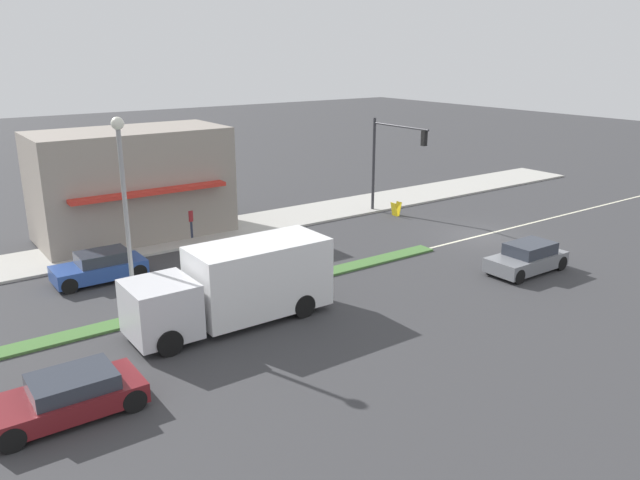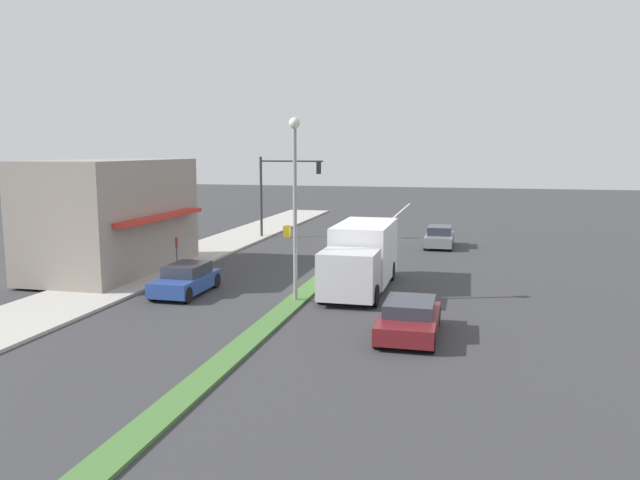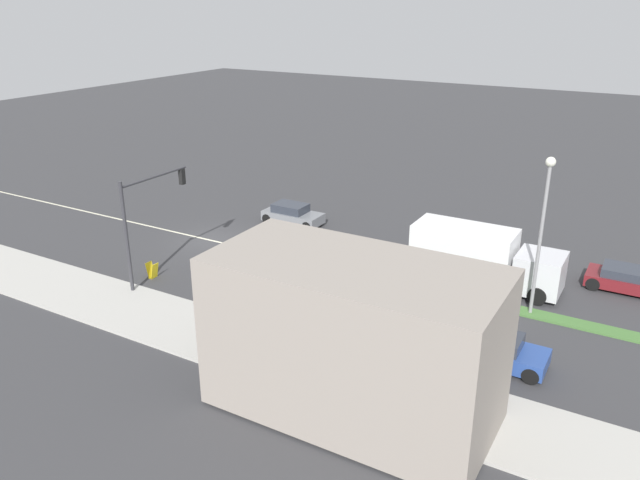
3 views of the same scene
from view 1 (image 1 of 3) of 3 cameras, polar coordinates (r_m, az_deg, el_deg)
name	(u,v)px [view 1 (image 1 of 3)]	position (r m, az deg, el deg)	size (l,w,h in m)	color
ground_plane	(161,315)	(24.52, -14.30, -6.64)	(160.00, 160.00, 0.00)	#38383A
sidewalk_right	(81,255)	(32.48, -21.02, -1.26)	(4.00, 73.00, 0.12)	#B2AFA8
lane_marking_center	(480,236)	(34.68, 14.43, 0.39)	(0.16, 60.00, 0.01)	beige
building_corner_store	(132,183)	(34.22, -16.79, 5.00)	(5.43, 9.76, 5.59)	gray
traffic_signal_main	(390,151)	(37.14, 6.40, 8.07)	(4.59, 0.34, 5.60)	#333338
street_lamp	(124,195)	(22.76, -17.47, 3.93)	(0.44, 0.44, 7.37)	gray
pedestrian	(190,221)	(33.35, -11.78, 1.70)	(0.34, 0.34, 1.69)	#282D42
warning_aframe_sign	(396,209)	(37.81, 6.96, 2.84)	(0.45, 0.53, 0.84)	yellow
delivery_truck	(238,284)	(22.90, -7.53, -4.00)	(2.44, 7.50, 2.87)	silver
suv_grey	(527,258)	(29.52, 18.42, -1.59)	(1.74, 3.89, 1.33)	slate
coupe_blue	(100,267)	(28.56, -19.46, -2.34)	(1.74, 3.82, 1.30)	#284793
sedan_maroon	(68,396)	(18.81, -22.02, -13.08)	(1.91, 4.00, 1.20)	maroon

